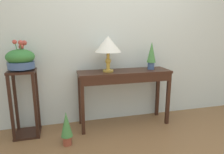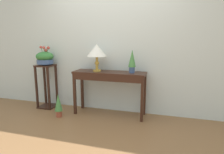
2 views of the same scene
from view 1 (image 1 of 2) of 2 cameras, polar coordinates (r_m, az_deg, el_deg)
back_wall_with_art at (r=2.98m, az=1.39°, el=14.30°), size 9.00×0.10×2.80m
console_table at (r=2.77m, az=3.68°, el=-0.66°), size 1.29×0.38×0.79m
table_lamp at (r=2.66m, az=-1.14°, el=9.09°), size 0.35×0.35×0.48m
potted_plant_on_console at (r=2.89m, az=11.20°, el=6.32°), size 0.13×0.13×0.39m
pedestal_stand_left at (r=2.79m, az=-23.56°, el=-6.94°), size 0.32×0.32×0.87m
planter_bowl_wide at (r=2.66m, az=-24.64°, el=4.71°), size 0.33×0.33×0.37m
potted_plant_floor at (r=2.47m, az=-12.86°, el=-13.79°), size 0.14×0.14×0.42m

